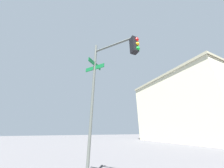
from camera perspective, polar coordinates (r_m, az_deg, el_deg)
name	(u,v)px	position (r m, az deg, el deg)	size (l,w,h in m)	color
traffic_signal_near	(111,70)	(5.05, -0.55, 7.22)	(2.29, 1.87, 6.05)	#474C47
building_stucco	(202,110)	(30.03, 39.10, -10.40)	(16.07, 21.09, 11.36)	beige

